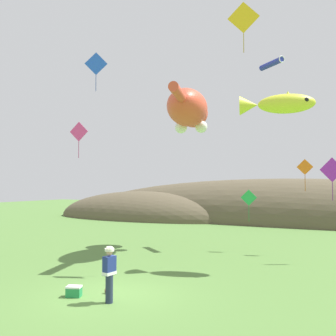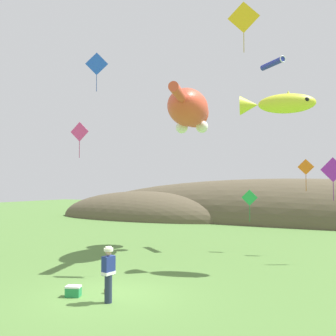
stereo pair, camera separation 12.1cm
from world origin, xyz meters
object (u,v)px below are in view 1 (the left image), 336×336
object	(u,v)px
kite_tube_streamer	(272,64)
picnic_cooler	(74,291)
kite_diamond_gold	(243,18)
kite_diamond_pink	(79,132)
kite_diamond_violet	(332,170)
kite_diamond_blue	(96,64)
kite_spool	(108,290)
festival_attendant	(109,273)
kite_fish_windsock	(278,104)
kite_giant_cat	(189,110)
kite_diamond_orange	(305,167)
kite_diamond_green	(249,198)

from	to	relation	value
kite_tube_streamer	picnic_cooler	bearing A→B (deg)	-104.94
kite_diamond_gold	kite_tube_streamer	bearing A→B (deg)	92.42
kite_tube_streamer	kite_diamond_pink	bearing A→B (deg)	-139.00
kite_diamond_pink	kite_diamond_violet	distance (m)	13.31
kite_tube_streamer	kite_diamond_blue	world-z (taller)	kite_tube_streamer
picnic_cooler	kite_diamond_pink	world-z (taller)	kite_diamond_pink
kite_spool	kite_diamond_blue	size ratio (longest dim) A/B	0.09
kite_diamond_gold	kite_spool	bearing A→B (deg)	-118.83
festival_attendant	kite_diamond_violet	bearing A→B (deg)	60.10
picnic_cooler	kite_fish_windsock	distance (m)	11.67
kite_tube_streamer	kite_fish_windsock	bearing A→B (deg)	-75.45
picnic_cooler	kite_giant_cat	bearing A→B (deg)	91.88
kite_fish_windsock	kite_diamond_violet	size ratio (longest dim) A/B	1.64
festival_attendant	kite_diamond_orange	bearing A→B (deg)	69.97
kite_tube_streamer	kite_diamond_violet	world-z (taller)	kite_tube_streamer
kite_fish_windsock	kite_diamond_blue	bearing A→B (deg)	-172.29
kite_spool	kite_tube_streamer	distance (m)	17.27
festival_attendant	kite_diamond_violet	distance (m)	12.21
kite_diamond_green	kite_diamond_orange	bearing A→B (deg)	11.94
festival_attendant	kite_diamond_green	distance (m)	11.50
kite_tube_streamer	kite_diamond_violet	bearing A→B (deg)	-44.02
kite_diamond_green	kite_diamond_violet	bearing A→B (deg)	-13.80
kite_diamond_pink	kite_diamond_green	xyz separation A→B (m)	(7.97, 5.27, -3.66)
kite_giant_cat	kite_diamond_green	distance (m)	6.14
kite_spool	kite_fish_windsock	size ratio (longest dim) A/B	0.06
kite_diamond_pink	kite_diamond_gold	world-z (taller)	kite_diamond_gold
picnic_cooler	kite_giant_cat	world-z (taller)	kite_giant_cat
kite_diamond_violet	kite_diamond_blue	size ratio (longest dim) A/B	0.98
picnic_cooler	kite_fish_windsock	bearing A→B (deg)	54.96
kite_spool	kite_diamond_blue	xyz separation A→B (m)	(-4.96, 5.35, 10.25)
kite_tube_streamer	kite_diamond_green	world-z (taller)	kite_tube_streamer
kite_spool	festival_attendant	bearing A→B (deg)	-50.72
kite_tube_streamer	kite_diamond_orange	distance (m)	7.17
kite_giant_cat	kite_diamond_pink	xyz separation A→B (m)	(-4.85, -3.92, -1.45)
kite_spool	kite_diamond_green	size ratio (longest dim) A/B	0.11
kite_spool	kite_diamond_blue	bearing A→B (deg)	132.81
kite_diamond_gold	kite_giant_cat	bearing A→B (deg)	142.47
kite_diamond_violet	picnic_cooler	bearing A→B (deg)	-125.54
kite_spool	kite_diamond_violet	distance (m)	12.17
kite_diamond_orange	kite_diamond_violet	bearing A→B (deg)	-48.95
kite_diamond_pink	picnic_cooler	bearing A→B (deg)	-49.20
kite_diamond_orange	kite_fish_windsock	bearing A→B (deg)	-96.61
kite_diamond_pink	kite_diamond_orange	world-z (taller)	kite_diamond_pink
kite_diamond_gold	kite_diamond_blue	size ratio (longest dim) A/B	1.09
picnic_cooler	kite_diamond_violet	xyz separation A→B (m)	(7.27, 10.18, 4.29)
kite_tube_streamer	festival_attendant	bearing A→B (deg)	-99.21
festival_attendant	kite_diamond_green	bearing A→B (deg)	83.13
festival_attendant	kite_diamond_orange	distance (m)	13.17
kite_spool	kite_diamond_orange	bearing A→B (deg)	65.65
festival_attendant	kite_diamond_pink	distance (m)	10.57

